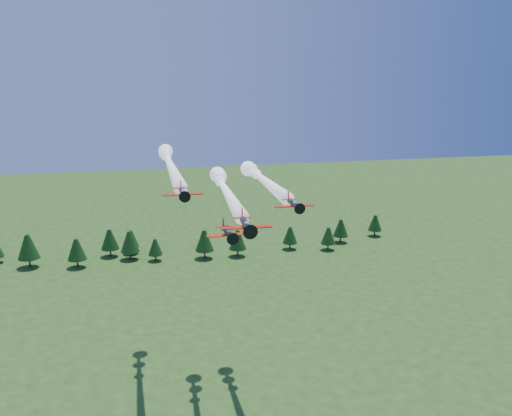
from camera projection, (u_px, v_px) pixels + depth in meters
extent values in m
cylinder|color=black|center=(246.00, 224.00, 92.09)|extent=(1.44, 6.17, 1.13)
cone|color=black|center=(250.00, 230.00, 88.68)|extent=(1.18, 1.08, 1.13)
cone|color=black|center=(250.00, 232.00, 88.03)|extent=(0.52, 0.53, 0.50)
cylinder|color=black|center=(250.00, 232.00, 87.84)|extent=(2.38, 0.16, 2.38)
cube|color=red|center=(246.00, 227.00, 91.74)|extent=(8.46, 1.95, 0.14)
cube|color=red|center=(242.00, 218.00, 95.92)|extent=(3.33, 1.13, 0.08)
cube|color=red|center=(242.00, 212.00, 95.81)|extent=(0.16, 1.08, 1.64)
ellipsoid|color=#84AECC|center=(247.00, 223.00, 91.00)|extent=(0.88, 1.40, 0.71)
sphere|color=white|center=(221.00, 182.00, 126.05)|extent=(2.30, 2.30, 2.30)
sphere|color=white|center=(218.00, 178.00, 130.24)|extent=(3.00, 3.00, 3.00)
sphere|color=white|center=(216.00, 174.00, 134.43)|extent=(3.70, 3.70, 3.70)
cylinder|color=black|center=(183.00, 192.00, 98.12)|extent=(0.98, 5.13, 0.95)
cone|color=black|center=(184.00, 196.00, 95.29)|extent=(0.95, 0.86, 0.95)
cone|color=black|center=(185.00, 197.00, 94.75)|extent=(0.42, 0.43, 0.42)
cylinder|color=black|center=(185.00, 197.00, 94.60)|extent=(1.99, 0.05, 1.99)
cube|color=red|center=(183.00, 194.00, 97.84)|extent=(7.03, 1.32, 0.11)
cube|color=red|center=(181.00, 188.00, 101.30)|extent=(2.76, 0.82, 0.07)
cube|color=red|center=(181.00, 184.00, 101.21)|extent=(0.09, 0.90, 1.38)
ellipsoid|color=#84AECC|center=(183.00, 191.00, 97.22)|extent=(0.69, 1.14, 0.59)
sphere|color=white|center=(167.00, 157.00, 135.89)|extent=(2.30, 2.30, 2.30)
sphere|color=white|center=(165.00, 154.00, 140.72)|extent=(3.00, 3.00, 3.00)
sphere|color=white|center=(164.00, 151.00, 145.55)|extent=(3.70, 3.70, 3.70)
cylinder|color=black|center=(294.00, 204.00, 101.53)|extent=(0.96, 5.15, 0.95)
cone|color=black|center=(299.00, 208.00, 98.69)|extent=(0.95, 0.86, 0.95)
cone|color=black|center=(300.00, 209.00, 98.15)|extent=(0.42, 0.43, 0.42)
cylinder|color=black|center=(300.00, 209.00, 98.00)|extent=(2.00, 0.04, 2.00)
cube|color=red|center=(294.00, 206.00, 101.25)|extent=(7.05, 1.30, 0.11)
cube|color=red|center=(288.00, 199.00, 104.72)|extent=(2.76, 0.81, 0.07)
cube|color=red|center=(288.00, 195.00, 104.62)|extent=(0.09, 0.91, 1.38)
ellipsoid|color=#84AECC|center=(295.00, 203.00, 100.63)|extent=(0.69, 1.14, 0.59)
sphere|color=white|center=(255.00, 173.00, 130.50)|extent=(2.30, 2.30, 2.30)
sphere|color=white|center=(252.00, 170.00, 134.09)|extent=(3.00, 3.00, 3.00)
sphere|color=white|center=(248.00, 168.00, 137.68)|extent=(3.70, 3.70, 3.70)
cylinder|color=black|center=(228.00, 232.00, 109.46)|extent=(1.36, 6.14, 1.13)
cone|color=black|center=(232.00, 238.00, 106.12)|extent=(1.17, 1.06, 1.13)
cone|color=black|center=(233.00, 239.00, 105.49)|extent=(0.52, 0.53, 0.50)
cylinder|color=black|center=(233.00, 239.00, 105.31)|extent=(2.37, 0.14, 2.37)
cube|color=red|center=(228.00, 235.00, 109.12)|extent=(8.42, 1.85, 0.14)
cube|color=red|center=(223.00, 227.00, 113.20)|extent=(3.31, 1.09, 0.08)
cube|color=red|center=(223.00, 222.00, 113.09)|extent=(0.14, 1.08, 1.64)
ellipsoid|color=#84AECC|center=(229.00, 232.00, 108.39)|extent=(0.87, 1.39, 0.71)
cylinder|color=#382314|center=(78.00, 263.00, 201.62)|extent=(0.60, 0.60, 2.94)
cone|color=#0F3410|center=(77.00, 249.00, 200.35)|extent=(6.72, 6.72, 7.56)
cylinder|color=#382314|center=(156.00, 258.00, 208.56)|extent=(0.60, 0.60, 2.31)
cone|color=#0F3410|center=(155.00, 247.00, 207.55)|extent=(5.28, 5.28, 5.94)
cylinder|color=#382314|center=(328.00, 247.00, 220.96)|extent=(0.60, 0.60, 2.51)
cone|color=#0F3410|center=(328.00, 236.00, 219.87)|extent=(5.73, 5.73, 6.45)
cylinder|color=#382314|center=(30.00, 263.00, 201.66)|extent=(0.60, 0.60, 3.36)
cone|color=#0F3410|center=(28.00, 247.00, 200.21)|extent=(7.68, 7.68, 8.64)
cylinder|color=#382314|center=(290.00, 246.00, 221.76)|extent=(0.60, 0.60, 2.51)
cone|color=#0F3410|center=(290.00, 235.00, 220.68)|extent=(5.74, 5.74, 6.46)
cylinder|color=#382314|center=(238.00, 252.00, 213.51)|extent=(0.60, 0.60, 2.84)
cone|color=#0F3410|center=(238.00, 240.00, 212.28)|extent=(6.50, 6.50, 7.31)
cylinder|color=#382314|center=(205.00, 254.00, 211.09)|extent=(0.60, 0.60, 3.03)
cone|color=#0F3410|center=(204.00, 240.00, 209.78)|extent=(6.92, 6.92, 7.78)
cylinder|color=#382314|center=(111.00, 253.00, 213.25)|extent=(0.60, 0.60, 2.94)
cone|color=#0F3410|center=(110.00, 239.00, 211.98)|extent=(6.72, 6.72, 7.56)
cylinder|color=#382314|center=(375.00, 233.00, 238.84)|extent=(0.60, 0.60, 2.52)
cone|color=#0F3410|center=(375.00, 223.00, 237.75)|extent=(5.76, 5.76, 6.48)
cylinder|color=#382314|center=(340.00, 239.00, 230.29)|extent=(0.60, 0.60, 2.67)
cone|color=#0F3410|center=(341.00, 228.00, 229.13)|extent=(6.11, 6.11, 6.87)
cylinder|color=#382314|center=(132.00, 250.00, 216.53)|extent=(0.60, 0.60, 2.57)
cone|color=#0F3410|center=(131.00, 239.00, 215.41)|extent=(5.87, 5.87, 6.60)
cylinder|color=#382314|center=(130.00, 255.00, 209.93)|extent=(0.60, 0.60, 3.02)
cone|color=#0F3410|center=(130.00, 241.00, 208.62)|extent=(6.91, 6.91, 7.77)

